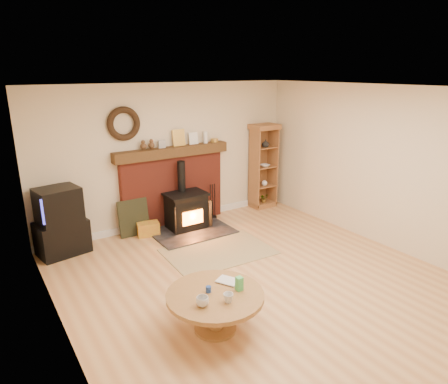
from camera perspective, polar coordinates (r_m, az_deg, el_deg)
ground at (r=5.66m, az=5.35°, el=-12.81°), size 5.50×5.50×0.00m
room_shell at (r=5.09m, az=5.06°, el=4.57°), size 5.02×5.52×2.61m
chimney_breast at (r=7.46m, az=-7.28°, el=1.31°), size 2.20×0.22×1.78m
wood_stove at (r=7.29m, az=-5.30°, el=-2.89°), size 1.40×1.00×1.25m
area_rug at (r=6.51m, az=-0.80°, el=-8.47°), size 1.71×1.21×0.01m
tv_unit at (r=6.76m, az=-22.32°, el=-4.08°), size 0.82×0.63×1.09m
curio_cabinet at (r=8.39m, az=5.55°, el=3.71°), size 0.56×0.41×1.75m
firelog_box at (r=7.20m, az=-10.78°, el=-5.21°), size 0.42×0.32×0.24m
leaning_painting at (r=7.19m, az=-12.77°, el=-3.59°), size 0.54×0.14×0.65m
fire_tools at (r=7.86m, az=-1.62°, el=-2.83°), size 0.16×0.16×0.70m
coffee_table at (r=4.57m, az=-1.25°, el=-15.23°), size 1.09×1.09×0.62m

